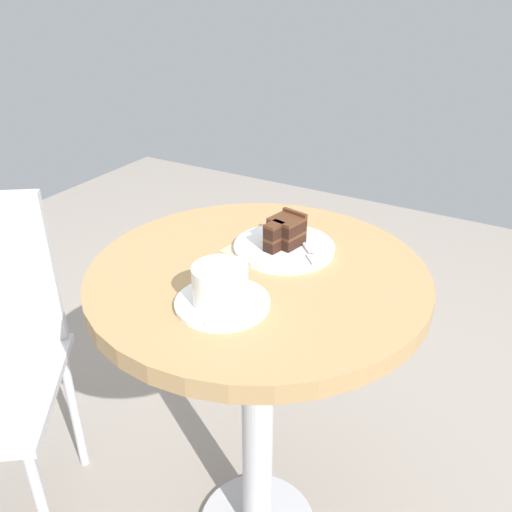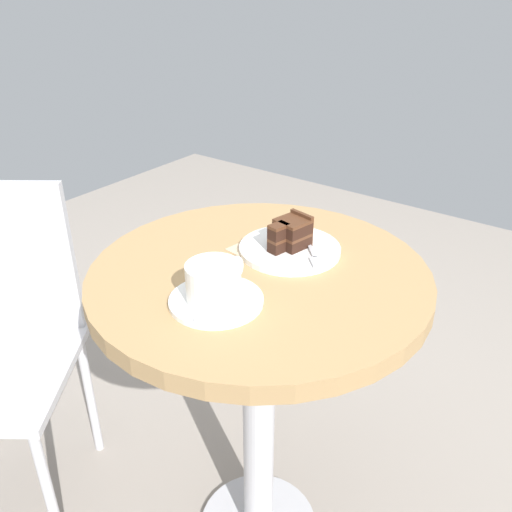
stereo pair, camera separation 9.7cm
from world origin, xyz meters
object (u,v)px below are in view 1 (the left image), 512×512
Objects in this scene: saucer at (222,303)px; fork at (308,250)px; coffee_cup at (221,284)px; cake_plate at (284,247)px; teaspoon at (225,318)px; napkin at (268,250)px; cake_slice at (285,232)px.

fork is at bearing -12.55° from saucer.
saucer is at bearing 1.14° from coffee_cup.
fork is (-0.00, -0.05, 0.01)m from cake_plate.
teaspoon reaches higher than cake_plate.
fork is 0.78× the size of napkin.
cake_plate is 0.03m from napkin.
cake_plate is 0.05m from fork.
coffee_cup reaches higher than napkin.
teaspoon is 0.27m from fork.
napkin is at bearing -135.56° from teaspoon.
cake_plate is at bearing -141.88° from teaspoon.
cake_slice is at bearing 0.28° from saucer.
saucer is 0.05m from teaspoon.
cake_plate is 1.32× the size of napkin.
saucer is 1.76× the size of cake_slice.
cake_slice is (0.23, 0.00, 0.04)m from saucer.
coffee_cup is 0.23m from cake_plate.
coffee_cup is 0.82× the size of napkin.
coffee_cup reaches higher than cake_plate.
coffee_cup reaches higher than fork.
saucer is 1.91× the size of teaspoon.
cake_plate is at bearing -134.14° from fork.
fork is (0.23, -0.05, 0.01)m from saucer.
saucer is 1.05× the size of napkin.
cake_slice is 0.05m from napkin.
saucer is at bearing -172.29° from napkin.
cake_slice is at bearing 0.30° from coffee_cup.
cake_plate is 0.03m from cake_slice.
napkin is (-0.02, 0.03, -0.00)m from cake_plate.
cake_plate is (0.23, 0.00, 0.00)m from saucer.
teaspoon reaches higher than napkin.
cake_plate is at bearing 141.34° from cake_slice.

